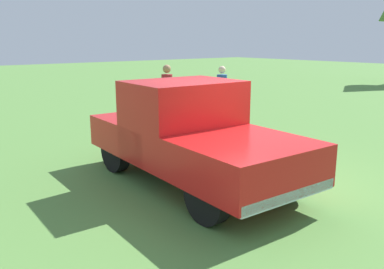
# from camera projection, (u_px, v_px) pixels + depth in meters

# --- Properties ---
(ground_plane) EXTENTS (80.00, 80.00, 0.00)m
(ground_plane) POSITION_uv_depth(u_px,v_px,m) (247.00, 182.00, 7.33)
(ground_plane) COLOR #54843D
(pickup_truck) EXTENTS (4.60, 2.12, 1.81)m
(pickup_truck) POSITION_uv_depth(u_px,v_px,m) (188.00, 131.00, 7.14)
(pickup_truck) COLOR black
(pickup_truck) RESTS_ON ground_plane
(person_bystander) EXTENTS (0.35, 0.35, 1.82)m
(person_bystander) POSITION_uv_depth(u_px,v_px,m) (167.00, 92.00, 11.85)
(person_bystander) COLOR #7A6B51
(person_bystander) RESTS_ON ground_plane
(person_visitor) EXTENTS (0.44, 0.44, 1.73)m
(person_visitor) POSITION_uv_depth(u_px,v_px,m) (222.00, 90.00, 12.70)
(person_visitor) COLOR #7A6B51
(person_visitor) RESTS_ON ground_plane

